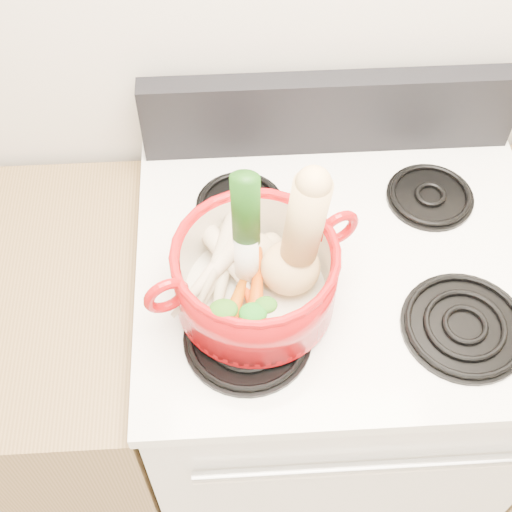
{
  "coord_description": "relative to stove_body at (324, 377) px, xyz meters",
  "views": [
    {
      "loc": [
        -0.21,
        0.63,
        2.04
      ],
      "look_at": [
        -0.17,
        1.29,
        1.12
      ],
      "focal_mm": 50.0,
      "sensor_mm": 36.0,
      "label": 1
    }
  ],
  "objects": [
    {
      "name": "parsnip_4",
      "position": [
        -0.23,
        -0.04,
        0.59
      ],
      "size": [
        0.13,
        0.22,
        0.06
      ],
      "primitive_type": "cone",
      "rotation": [
        1.66,
        0.0,
        -0.4
      ],
      "color": "beige",
      "rests_on": "dutch_oven"
    },
    {
      "name": "burner_front_right",
      "position": [
        0.19,
        -0.16,
        0.5
      ],
      "size": [
        0.22,
        0.22,
        0.02
      ],
      "primitive_type": "cylinder",
      "color": "black",
      "rests_on": "cooktop"
    },
    {
      "name": "parsnip_0",
      "position": [
        -0.23,
        -0.07,
        0.56
      ],
      "size": [
        0.08,
        0.24,
        0.06
      ],
      "primitive_type": "cone",
      "rotation": [
        1.66,
        0.0,
        -0.17
      ],
      "color": "beige",
      "rests_on": "dutch_oven"
    },
    {
      "name": "parsnip_2",
      "position": [
        -0.22,
        -0.04,
        0.57
      ],
      "size": [
        0.14,
        0.2,
        0.06
      ],
      "primitive_type": "cone",
      "rotation": [
        1.66,
        0.0,
        0.52
      ],
      "color": "beige",
      "rests_on": "dutch_oven"
    },
    {
      "name": "burner_back_right",
      "position": [
        0.19,
        0.14,
        0.5
      ],
      "size": [
        0.17,
        0.17,
        0.02
      ],
      "primitive_type": "cylinder",
      "color": "black",
      "rests_on": "cooktop"
    },
    {
      "name": "carrot_2",
      "position": [
        -0.17,
        -0.11,
        0.57
      ],
      "size": [
        0.06,
        0.19,
        0.05
      ],
      "primitive_type": "cone",
      "rotation": [
        1.66,
        0.0,
        -0.12
      ],
      "color": "#C04409",
      "rests_on": "dutch_oven"
    },
    {
      "name": "ginger",
      "position": [
        -0.17,
        -0.02,
        0.56
      ],
      "size": [
        0.1,
        0.08,
        0.05
      ],
      "primitive_type": "ellipsoid",
      "rotation": [
        0.0,
        0.0,
        -0.24
      ],
      "color": "tan",
      "rests_on": "dutch_oven"
    },
    {
      "name": "carrot_0",
      "position": [
        -0.18,
        -0.12,
        0.56
      ],
      "size": [
        0.07,
        0.15,
        0.04
      ],
      "primitive_type": "cone",
      "rotation": [
        1.66,
        0.0,
        0.3
      ],
      "color": "#DE400B",
      "rests_on": "dutch_oven"
    },
    {
      "name": "carrot_1",
      "position": [
        -0.21,
        -0.13,
        0.56
      ],
      "size": [
        0.09,
        0.17,
        0.05
      ],
      "primitive_type": "cone",
      "rotation": [
        1.66,
        0.0,
        -0.34
      ],
      "color": "#BE5809",
      "rests_on": "dutch_oven"
    },
    {
      "name": "squash",
      "position": [
        -0.11,
        -0.08,
        0.67
      ],
      "size": [
        0.13,
        0.11,
        0.27
      ],
      "primitive_type": null,
      "rotation": [
        0.0,
        0.08,
        -0.0
      ],
      "color": "tan",
      "rests_on": "dutch_oven"
    },
    {
      "name": "pot_handle_left",
      "position": [
        -0.32,
        -0.15,
        0.62
      ],
      "size": [
        0.08,
        0.05,
        0.08
      ],
      "primitive_type": "torus",
      "rotation": [
        1.57,
        0.0,
        0.39
      ],
      "color": "#9B0A0D",
      "rests_on": "dutch_oven"
    },
    {
      "name": "parsnip_3",
      "position": [
        -0.25,
        -0.08,
        0.58
      ],
      "size": [
        0.17,
        0.18,
        0.06
      ],
      "primitive_type": "cone",
      "rotation": [
        1.66,
        0.0,
        -0.74
      ],
      "color": "beige",
      "rests_on": "dutch_oven"
    },
    {
      "name": "burner_back_left",
      "position": [
        -0.19,
        0.14,
        0.5
      ],
      "size": [
        0.17,
        0.17,
        0.02
      ],
      "primitive_type": "cylinder",
      "color": "black",
      "rests_on": "cooktop"
    },
    {
      "name": "dutch_oven",
      "position": [
        -0.17,
        -0.09,
        0.58
      ],
      "size": [
        0.36,
        0.36,
        0.14
      ],
      "primitive_type": "cylinder",
      "rotation": [
        0.0,
        0.0,
        0.39
      ],
      "color": "#9B0A0D",
      "rests_on": "burner_front_left"
    },
    {
      "name": "stove_body",
      "position": [
        0.0,
        0.0,
        0.0
      ],
      "size": [
        0.76,
        0.65,
        0.92
      ],
      "primitive_type": "cube",
      "color": "silver",
      "rests_on": "floor"
    },
    {
      "name": "cooktop",
      "position": [
        0.0,
        0.0,
        0.47
      ],
      "size": [
        0.78,
        0.67,
        0.03
      ],
      "primitive_type": "cube",
      "color": "white",
      "rests_on": "stove_body"
    },
    {
      "name": "burner_front_left",
      "position": [
        -0.19,
        -0.16,
        0.5
      ],
      "size": [
        0.22,
        0.22,
        0.02
      ],
      "primitive_type": "cylinder",
      "color": "black",
      "rests_on": "cooktop"
    },
    {
      "name": "leek",
      "position": [
        -0.19,
        -0.07,
        0.68
      ],
      "size": [
        0.05,
        0.07,
        0.3
      ],
      "primitive_type": "cylinder",
      "rotation": [
        0.05,
        0.0,
        -0.14
      ],
      "color": "white",
      "rests_on": "dutch_oven"
    },
    {
      "name": "control_backsplash",
      "position": [
        0.0,
        0.3,
        0.58
      ],
      "size": [
        0.76,
        0.05,
        0.18
      ],
      "primitive_type": "cube",
      "color": "black",
      "rests_on": "cooktop"
    },
    {
      "name": "parsnip_1",
      "position": [
        -0.24,
        -0.06,
        0.57
      ],
      "size": [
        0.1,
        0.18,
        0.05
      ],
      "primitive_type": "cone",
      "rotation": [
        1.66,
        0.0,
        -0.41
      ],
      "color": "beige",
      "rests_on": "dutch_oven"
    },
    {
      "name": "oven_handle",
      "position": [
        0.0,
        -0.34,
        0.32
      ],
      "size": [
        0.6,
        0.02,
        0.02
      ],
      "primitive_type": "cylinder",
      "rotation": [
        0.0,
        1.57,
        0.0
      ],
      "color": "silver",
      "rests_on": "stove_body"
    },
    {
      "name": "pot_handle_right",
      "position": [
        -0.03,
        -0.03,
        0.62
      ],
      "size": [
        0.08,
        0.05,
        0.08
      ],
      "primitive_type": "torus",
      "rotation": [
        1.57,
        0.0,
        0.39
      ],
      "color": "#9B0A0D",
      "rests_on": "dutch_oven"
    }
  ]
}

